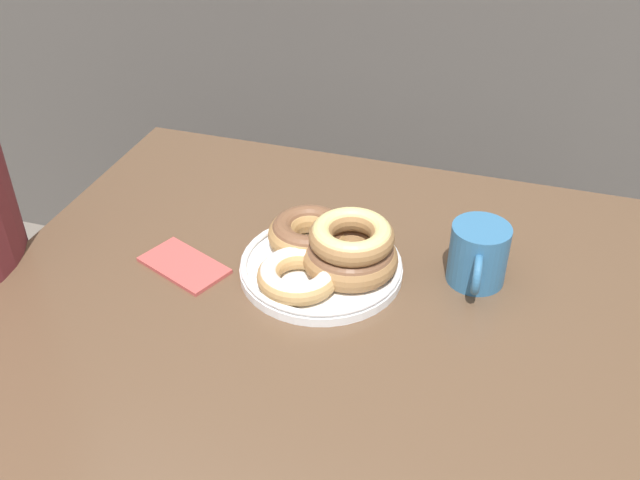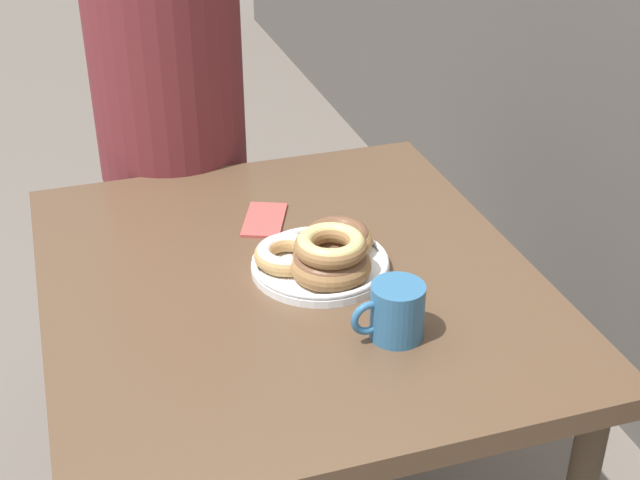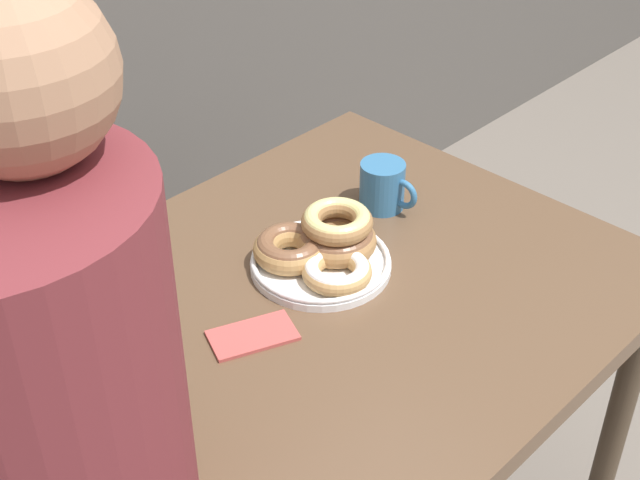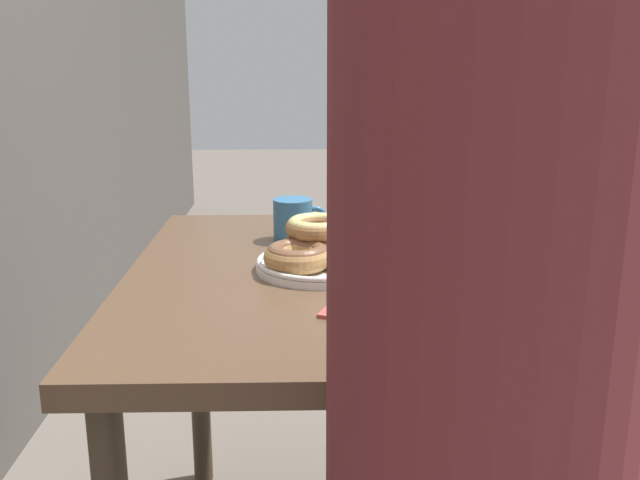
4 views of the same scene
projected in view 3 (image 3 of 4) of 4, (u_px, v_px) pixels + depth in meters
name	position (u px, v px, depth m)	size (l,w,h in m)	color
dining_table	(344.00, 320.00, 1.56)	(0.95, 0.85, 0.72)	brown
donut_plate	(323.00, 248.00, 1.53)	(0.26, 0.26, 0.09)	white
coffee_mug	(383.00, 185.00, 1.67)	(0.09, 0.12, 0.09)	teal
napkin	(253.00, 335.00, 1.39)	(0.15, 0.12, 0.01)	#BC4C47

